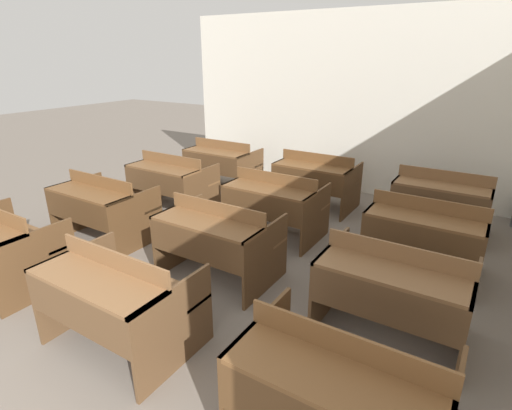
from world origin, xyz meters
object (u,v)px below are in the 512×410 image
object	(u,v)px
bench_front_right	(339,390)
bench_back_left	(222,163)
bench_front_center	(117,296)
bench_third_right	(425,233)
bench_second_center	(217,237)
bench_third_left	(171,180)
bench_back_right	(441,199)
bench_second_left	(102,206)
bench_third_center	(275,202)
bench_back_center	(316,178)
bench_second_right	(393,288)

from	to	relation	value
bench_front_right	bench_back_left	bearing A→B (deg)	133.94
bench_front_center	bench_third_right	xyz separation A→B (m)	(1.84, 2.54, 0.00)
bench_second_center	bench_third_left	distance (m)	2.23
bench_second_center	bench_back_right	distance (m)	3.09
bench_second_left	bench_third_left	bearing A→B (deg)	91.17
bench_front_center	bench_third_center	bearing A→B (deg)	89.82
bench_third_center	bench_back_center	size ratio (longest dim) A/B	1.00
bench_front_right	bench_second_left	xyz separation A→B (m)	(-3.63, 1.23, 0.00)
bench_front_center	bench_third_center	distance (m)	2.52
bench_front_center	bench_front_right	world-z (taller)	same
bench_third_left	bench_back_right	size ratio (longest dim) A/B	1.00
bench_third_center	bench_back_center	xyz separation A→B (m)	(0.02, 1.26, 0.00)
bench_front_center	bench_back_left	distance (m)	4.19
bench_third_right	bench_second_center	bearing A→B (deg)	-145.25
bench_second_center	bench_third_right	size ratio (longest dim) A/B	1.00
bench_second_left	bench_back_right	xyz separation A→B (m)	(3.61, 2.53, 0.00)
bench_front_right	bench_third_left	size ratio (longest dim) A/B	1.00
bench_front_center	bench_back_left	size ratio (longest dim) A/B	1.00
bench_front_center	bench_back_right	world-z (taller)	same
bench_second_center	bench_back_left	xyz separation A→B (m)	(-1.80, 2.51, 0.00)
bench_back_left	bench_back_right	size ratio (longest dim) A/B	1.00
bench_front_center	bench_back_right	size ratio (longest dim) A/B	1.00
bench_third_left	bench_front_right	bearing A→B (deg)	-34.51
bench_back_left	bench_front_right	bearing A→B (deg)	-46.06
bench_second_left	bench_back_center	size ratio (longest dim) A/B	1.00
bench_third_right	bench_back_center	world-z (taller)	same
bench_back_center	bench_back_left	bearing A→B (deg)	179.88
bench_front_center	bench_front_right	xyz separation A→B (m)	(1.84, 0.03, 0.00)
bench_second_right	bench_third_left	bearing A→B (deg)	160.83
bench_third_right	bench_back_left	distance (m)	3.83
bench_third_center	bench_front_center	bearing A→B (deg)	-90.18
bench_second_left	bench_third_right	size ratio (longest dim) A/B	1.00
bench_front_center	bench_third_right	bearing A→B (deg)	54.08
bench_third_left	bench_back_left	xyz separation A→B (m)	(0.03, 1.25, 0.00)
bench_third_left	bench_second_center	bearing A→B (deg)	-34.51
bench_second_left	bench_back_left	distance (m)	2.53
bench_front_right	bench_third_left	bearing A→B (deg)	145.49
bench_second_left	bench_second_right	size ratio (longest dim) A/B	1.00
bench_front_right	bench_second_right	xyz separation A→B (m)	(-0.01, 1.25, 0.00)
bench_third_left	bench_third_right	size ratio (longest dim) A/B	1.00
bench_front_center	bench_second_center	distance (m)	1.28
bench_front_right	bench_back_right	size ratio (longest dim) A/B	1.00
bench_third_left	bench_third_right	world-z (taller)	same
bench_third_center	bench_back_left	distance (m)	2.19
bench_second_left	bench_third_center	world-z (taller)	same
bench_second_right	bench_third_left	world-z (taller)	same
bench_second_right	bench_back_right	distance (m)	2.51
bench_front_center	bench_front_right	size ratio (longest dim) A/B	1.00
bench_back_center	bench_third_center	bearing A→B (deg)	-90.72
bench_second_right	bench_third_right	world-z (taller)	same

